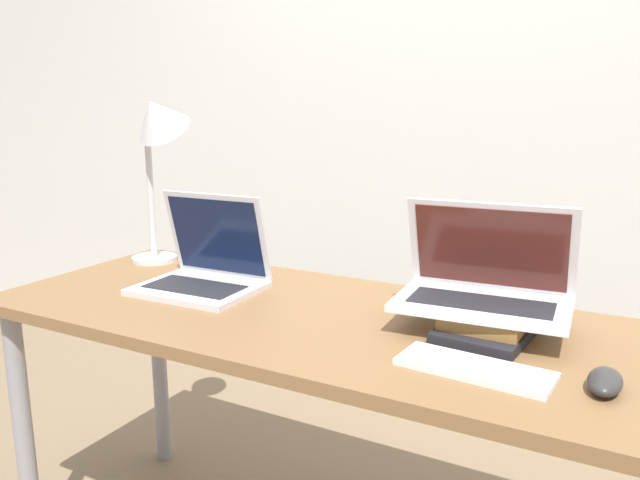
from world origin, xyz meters
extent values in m
cube|color=silver|center=(0.00, 1.47, 1.35)|extent=(8.00, 0.05, 2.70)
cube|color=brown|center=(0.00, 0.32, 0.73)|extent=(1.73, 0.65, 0.03)
cylinder|color=gray|center=(-0.81, 0.06, 0.36)|extent=(0.05, 0.05, 0.71)
cylinder|color=gray|center=(-0.81, 0.59, 0.36)|extent=(0.05, 0.05, 0.71)
cube|color=silver|center=(-0.41, 0.33, 0.75)|extent=(0.32, 0.25, 0.02)
cube|color=#232328|center=(-0.41, 0.32, 0.76)|extent=(0.26, 0.13, 0.00)
cube|color=silver|center=(-0.41, 0.43, 0.88)|extent=(0.31, 0.08, 0.24)
cube|color=#0F1938|center=(-0.41, 0.42, 0.88)|extent=(0.28, 0.06, 0.21)
cube|color=black|center=(0.35, 0.39, 0.76)|extent=(0.20, 0.28, 0.02)
cube|color=olive|center=(0.34, 0.40, 0.78)|extent=(0.17, 0.23, 0.03)
cube|color=silver|center=(0.33, 0.39, 0.81)|extent=(0.38, 0.25, 0.02)
cube|color=#232328|center=(0.33, 0.37, 0.82)|extent=(0.31, 0.14, 0.00)
cube|color=silver|center=(0.32, 0.46, 0.92)|extent=(0.37, 0.11, 0.21)
cube|color=#4C1E19|center=(0.32, 0.46, 0.92)|extent=(0.33, 0.09, 0.18)
cube|color=white|center=(0.37, 0.18, 0.75)|extent=(0.29, 0.13, 0.01)
cube|color=silver|center=(0.37, 0.18, 0.76)|extent=(0.27, 0.11, 0.00)
ellipsoid|color=#2D2D2D|center=(0.59, 0.21, 0.76)|extent=(0.06, 0.11, 0.04)
cylinder|color=silver|center=(-0.74, 0.53, 0.75)|extent=(0.14, 0.14, 0.01)
cylinder|color=silver|center=(-0.74, 0.53, 0.95)|extent=(0.02, 0.02, 0.39)
cone|color=silver|center=(-0.66, 0.49, 1.20)|extent=(0.16, 0.19, 0.17)
camera|label=1|loc=(0.63, -0.91, 1.23)|focal=35.00mm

